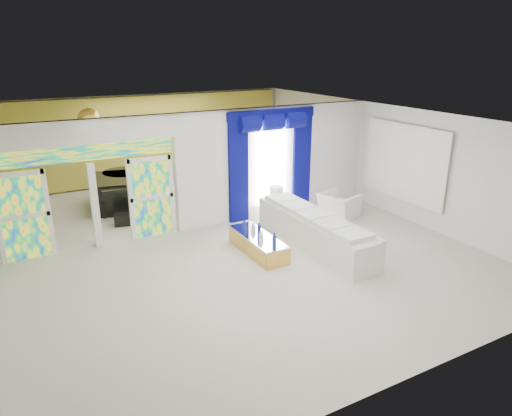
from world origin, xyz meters
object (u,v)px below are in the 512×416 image
coffee_table (258,245)px  console_table (285,212)px  white_sofa (314,232)px  grand_piano (117,192)px  armchair (339,205)px

coffee_table → console_table: size_ratio=1.60×
white_sofa → grand_piano: 6.19m
console_table → armchair: size_ratio=1.13×
grand_piano → armchair: bearing=-23.7°
white_sofa → armchair: bearing=36.5°
console_table → grand_piano: bearing=140.0°
coffee_table → console_table: bearing=42.8°
white_sofa → coffee_table: bearing=166.8°
armchair → white_sofa: bearing=112.2°
armchair → coffee_table: bearing=93.8°
console_table → grand_piano: (-3.84, 3.22, 0.26)m
coffee_table → armchair: 3.35m
white_sofa → console_table: (0.41, 1.93, -0.17)m
console_table → armchair: 1.52m
armchair → grand_piano: size_ratio=0.56×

